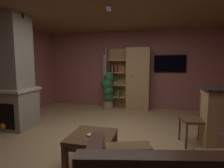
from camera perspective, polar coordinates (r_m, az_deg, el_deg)
name	(u,v)px	position (r m, az deg, el deg)	size (l,w,h in m)	color
floor	(107,143)	(3.42, -1.64, -18.72)	(5.64, 5.56, 0.02)	tan
wall_back	(129,70)	(5.86, 5.48, 4.67)	(5.76, 0.06, 2.53)	#9E5B56
ceiling	(107,0)	(3.28, -1.80, 25.89)	(5.64, 5.56, 0.02)	brown
window_pane_back	(114,67)	(5.91, 0.62, 5.63)	(0.74, 0.01, 0.84)	white
stone_fireplace	(13,78)	(4.50, -29.83, 1.70)	(0.91, 0.77, 2.53)	gray
bookshelf_cabinet	(135,79)	(5.57, 7.50, 1.54)	(1.36, 0.41, 1.96)	tan
coffee_table	(92,141)	(2.65, -6.60, -17.95)	(0.63, 0.66, 0.44)	brown
table_book_0	(92,135)	(2.56, -6.65, -16.44)	(0.14, 0.08, 0.02)	beige
dining_chair	(199,116)	(3.50, 26.55, -9.39)	(0.49, 0.49, 0.92)	brown
potted_floor_plant	(108,90)	(5.63, -1.28, -1.88)	(0.43, 0.42, 1.18)	#9E896B
wall_mounted_tv	(170,64)	(5.76, 18.43, 6.34)	(0.96, 0.06, 0.54)	black
track_light_spot_0	(22,16)	(4.38, -27.36, 19.13)	(0.07, 0.07, 0.09)	black
track_light_spot_1	(109,9)	(3.50, -1.12, 23.28)	(0.07, 0.07, 0.09)	black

